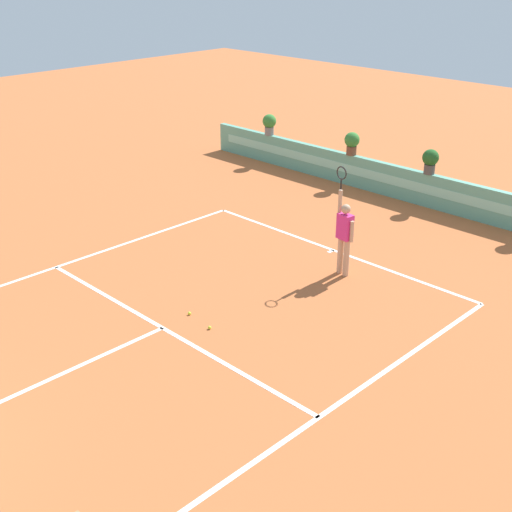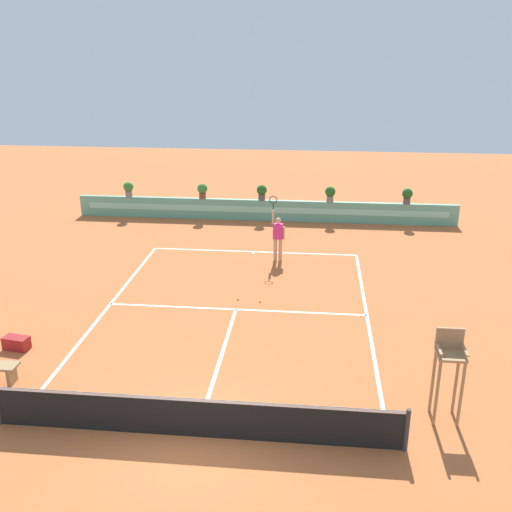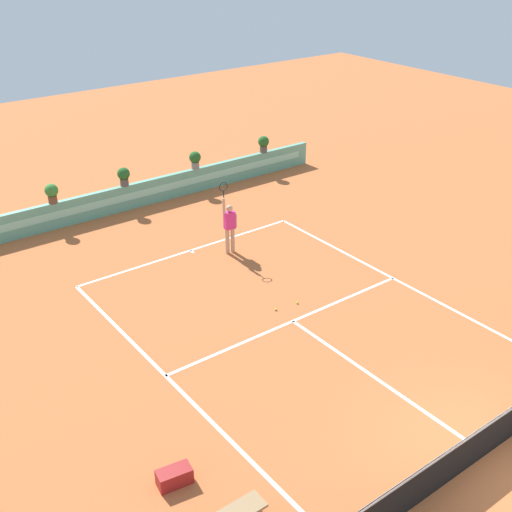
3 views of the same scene
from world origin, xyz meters
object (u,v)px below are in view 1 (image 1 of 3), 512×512
Objects in this scene: tennis_ball_mid_court at (210,328)px; potted_plant_far_left at (269,123)px; tennis_ball_near_baseline at (189,313)px; potted_plant_centre at (430,160)px; potted_plant_left at (352,142)px; tennis_player at (344,233)px.

potted_plant_far_left reaches higher than tennis_ball_mid_court.
tennis_ball_mid_court is at bearing -7.34° from tennis_ball_near_baseline.
potted_plant_centre and potted_plant_far_left have the same top height.
potted_plant_far_left is at bearing 180.00° from potted_plant_centre.
potted_plant_left is at bearing 111.35° from tennis_ball_mid_court.
potted_plant_centre is (-1.13, 5.43, 0.36)m from tennis_player.
tennis_ball_mid_court is 0.09× the size of potted_plant_far_left.
potted_plant_far_left is (-7.57, 5.43, 0.36)m from tennis_player.
tennis_ball_near_baseline is at bearing -89.51° from potted_plant_centre.
potted_plant_far_left is at bearing 127.85° from tennis_ball_mid_court.
tennis_ball_near_baseline is at bearing 172.66° from tennis_ball_mid_court.
tennis_player reaches higher than potted_plant_far_left.
tennis_ball_near_baseline is 0.09× the size of potted_plant_centre.
tennis_ball_near_baseline is at bearing -54.80° from potted_plant_far_left.
potted_plant_left is 1.00× the size of potted_plant_centre.
potted_plant_left reaches higher than tennis_ball_near_baseline.
tennis_player is 4.09m from tennis_ball_near_baseline.
tennis_ball_near_baseline is 0.09× the size of potted_plant_far_left.
potted_plant_centre is at bearing 0.00° from potted_plant_far_left.
potted_plant_left is at bearing 0.00° from potted_plant_far_left.
tennis_player is 6.73m from potted_plant_left.
tennis_ball_near_baseline is 1.00× the size of tennis_ball_mid_court.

